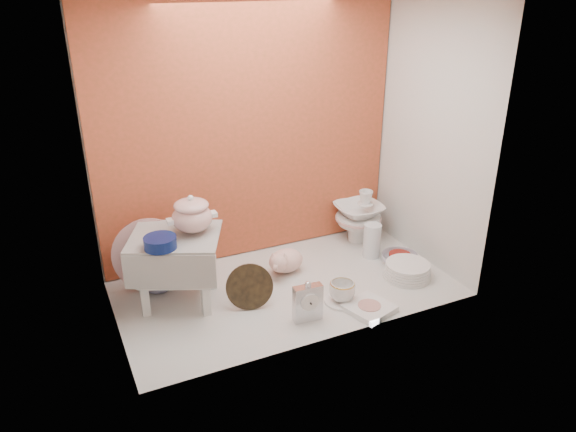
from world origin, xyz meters
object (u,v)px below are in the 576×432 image
object	(u,v)px
blue_white_vase	(157,269)
porcelain_tower	(358,216)
mantel_clock	(308,301)
plush_pig	(286,260)
soup_tureen	(192,214)
floral_platter	(150,255)
dinner_plate_stack	(407,270)
step_stool	(178,269)
crystal_bowl	(400,260)
gold_rim_teacup	(342,291)

from	to	relation	value
blue_white_vase	porcelain_tower	distance (m)	1.30
mantel_clock	plush_pig	world-z (taller)	mantel_clock
blue_white_vase	mantel_clock	bearing A→B (deg)	-45.29
soup_tureen	mantel_clock	world-z (taller)	soup_tureen
floral_platter	dinner_plate_stack	size ratio (longest dim) A/B	1.51
mantel_clock	step_stool	bearing A→B (deg)	144.81
floral_platter	mantel_clock	world-z (taller)	floral_platter
plush_pig	crystal_bowl	size ratio (longest dim) A/B	1.21
gold_rim_teacup	soup_tureen	bearing A→B (deg)	151.36
floral_platter	porcelain_tower	distance (m)	1.32
step_stool	porcelain_tower	size ratio (longest dim) A/B	1.30
floral_platter	porcelain_tower	xyz separation A→B (m)	(1.32, 0.03, -0.03)
blue_white_vase	dinner_plate_stack	size ratio (longest dim) A/B	0.92
step_stool	plush_pig	bearing A→B (deg)	27.59
plush_pig	soup_tureen	bearing A→B (deg)	166.41
dinner_plate_stack	crystal_bowl	bearing A→B (deg)	71.32
blue_white_vase	crystal_bowl	distance (m)	1.40
soup_tureen	blue_white_vase	xyz separation A→B (m)	(-0.17, 0.18, -0.36)
soup_tureen	floral_platter	size ratio (longest dim) A/B	0.60
step_stool	gold_rim_teacup	bearing A→B (deg)	-1.81
plush_pig	porcelain_tower	distance (m)	0.63
plush_pig	porcelain_tower	xyz separation A→B (m)	(0.59, 0.18, 0.09)
step_stool	porcelain_tower	world-z (taller)	step_stool
step_stool	porcelain_tower	bearing A→B (deg)	34.32
porcelain_tower	floral_platter	bearing A→B (deg)	-178.87
mantel_clock	crystal_bowl	size ratio (longest dim) A/B	0.98
step_stool	blue_white_vase	size ratio (longest dim) A/B	1.79
porcelain_tower	step_stool	bearing A→B (deg)	-169.74
porcelain_tower	soup_tureen	bearing A→B (deg)	-168.68
porcelain_tower	mantel_clock	bearing A→B (deg)	-136.60
gold_rim_teacup	dinner_plate_stack	distance (m)	0.47
soup_tureen	dinner_plate_stack	size ratio (longest dim) A/B	0.91
plush_pig	crystal_bowl	bearing A→B (deg)	-35.94
step_stool	mantel_clock	distance (m)	0.69
step_stool	plush_pig	world-z (taller)	step_stool
dinner_plate_stack	step_stool	bearing A→B (deg)	166.06
dinner_plate_stack	crystal_bowl	world-z (taller)	dinner_plate_stack
blue_white_vase	porcelain_tower	xyz separation A→B (m)	(1.30, 0.05, 0.05)
floral_platter	gold_rim_teacup	xyz separation A→B (m)	(0.86, -0.57, -0.13)
soup_tureen	crystal_bowl	xyz separation A→B (m)	(1.18, -0.16, -0.45)
step_stool	gold_rim_teacup	world-z (taller)	step_stool
gold_rim_teacup	dinner_plate_stack	size ratio (longest dim) A/B	0.51
mantel_clock	dinner_plate_stack	size ratio (longest dim) A/B	0.79
blue_white_vase	plush_pig	size ratio (longest dim) A/B	0.95
plush_pig	porcelain_tower	size ratio (longest dim) A/B	0.77
blue_white_vase	mantel_clock	xyz separation A→B (m)	(0.60, -0.61, -0.02)
dinner_plate_stack	floral_platter	bearing A→B (deg)	159.32
step_stool	dinner_plate_stack	xyz separation A→B (m)	(1.23, -0.31, -0.15)
floral_platter	porcelain_tower	size ratio (longest dim) A/B	1.19
dinner_plate_stack	blue_white_vase	bearing A→B (deg)	159.81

